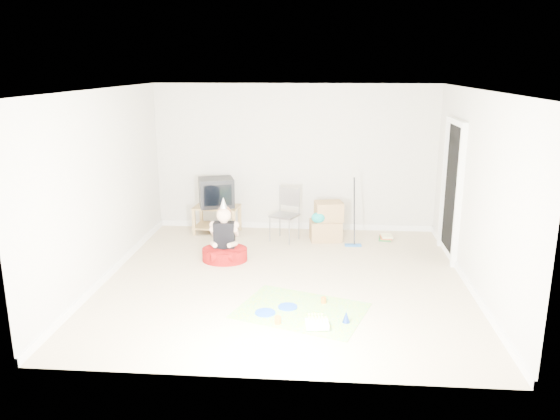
# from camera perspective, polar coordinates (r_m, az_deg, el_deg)

# --- Properties ---
(ground) EXTENTS (5.00, 5.00, 0.00)m
(ground) POSITION_cam_1_polar(r_m,az_deg,el_deg) (7.68, 0.51, -7.28)
(ground) COLOR beige
(ground) RESTS_ON ground
(doorway_recess) EXTENTS (0.02, 0.90, 2.05)m
(doorway_recess) POSITION_cam_1_polar(r_m,az_deg,el_deg) (8.74, 17.57, 1.79)
(doorway_recess) COLOR black
(doorway_recess) RESTS_ON ground
(tv_stand) EXTENTS (0.82, 0.56, 0.49)m
(tv_stand) POSITION_cam_1_polar(r_m,az_deg,el_deg) (9.75, -6.59, -0.75)
(tv_stand) COLOR #A37F49
(tv_stand) RESTS_ON ground
(crt_tv) EXTENTS (0.70, 0.63, 0.50)m
(crt_tv) POSITION_cam_1_polar(r_m,az_deg,el_deg) (9.64, -6.67, 1.85)
(crt_tv) COLOR black
(crt_tv) RESTS_ON tv_stand
(folding_chair) EXTENTS (0.54, 0.53, 0.91)m
(folding_chair) POSITION_cam_1_polar(r_m,az_deg,el_deg) (9.22, 0.47, -0.56)
(folding_chair) COLOR gray
(folding_chair) RESTS_ON ground
(cardboard_boxes) EXTENTS (0.59, 0.49, 0.66)m
(cardboard_boxes) POSITION_cam_1_polar(r_m,az_deg,el_deg) (9.32, 4.88, -1.25)
(cardboard_boxes) COLOR #A88151
(cardboard_boxes) RESTS_ON ground
(floor_mop) EXTENTS (0.28, 0.37, 1.09)m
(floor_mop) POSITION_cam_1_polar(r_m,az_deg,el_deg) (9.06, 7.69, -2.17)
(floor_mop) COLOR #225EAD
(floor_mop) RESTS_ON ground
(book_pile) EXTENTS (0.23, 0.28, 0.09)m
(book_pile) POSITION_cam_1_polar(r_m,az_deg,el_deg) (9.55, 10.99, -2.81)
(book_pile) COLOR #287A37
(book_pile) RESTS_ON ground
(seated_woman) EXTENTS (0.72, 0.72, 1.00)m
(seated_woman) POSITION_cam_1_polar(r_m,az_deg,el_deg) (8.39, -5.81, -3.84)
(seated_woman) COLOR maroon
(seated_woman) RESTS_ON ground
(party_mat) EXTENTS (1.77, 1.51, 0.01)m
(party_mat) POSITION_cam_1_polar(r_m,az_deg,el_deg) (6.77, 2.21, -10.45)
(party_mat) COLOR #FF35A0
(party_mat) RESTS_ON ground
(birthday_cake) EXTENTS (0.28, 0.23, 0.13)m
(birthday_cake) POSITION_cam_1_polar(r_m,az_deg,el_deg) (6.36, 3.90, -11.89)
(birthday_cake) COLOR white
(birthday_cake) RESTS_ON party_mat
(blue_plate_near) EXTENTS (0.32, 0.32, 0.01)m
(blue_plate_near) POSITION_cam_1_polar(r_m,az_deg,el_deg) (6.84, 0.82, -10.08)
(blue_plate_near) COLOR blue
(blue_plate_near) RESTS_ON party_mat
(blue_plate_far) EXTENTS (0.33, 0.33, 0.01)m
(blue_plate_far) POSITION_cam_1_polar(r_m,az_deg,el_deg) (6.70, -1.56, -10.67)
(blue_plate_far) COLOR blue
(blue_plate_far) RESTS_ON party_mat
(orange_cup_near) EXTENTS (0.07, 0.07, 0.07)m
(orange_cup_near) POSITION_cam_1_polar(r_m,az_deg,el_deg) (6.97, 4.58, -9.37)
(orange_cup_near) COLOR orange
(orange_cup_near) RESTS_ON party_mat
(orange_cup_far) EXTENTS (0.10, 0.10, 0.09)m
(orange_cup_far) POSITION_cam_1_polar(r_m,az_deg,el_deg) (6.43, -0.23, -11.43)
(orange_cup_far) COLOR orange
(orange_cup_far) RESTS_ON party_mat
(blue_party_hat) EXTENTS (0.12, 0.12, 0.14)m
(blue_party_hat) POSITION_cam_1_polar(r_m,az_deg,el_deg) (6.49, 6.93, -11.03)
(blue_party_hat) COLOR #1A40BC
(blue_party_hat) RESTS_ON party_mat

